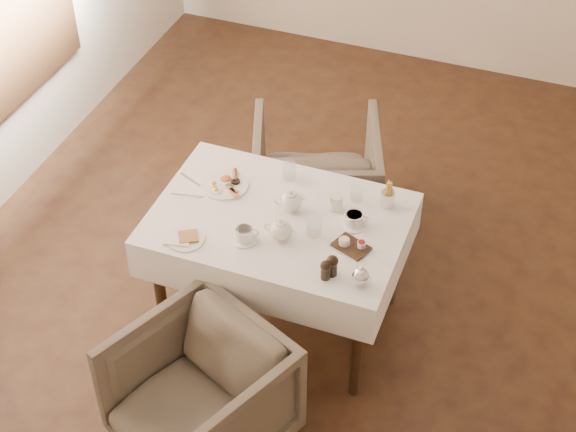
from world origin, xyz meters
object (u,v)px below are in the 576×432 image
(table, at_px, (279,234))
(armchair_far, at_px, (316,177))
(teapot_centre, at_px, (291,200))
(breakfast_plate, at_px, (225,184))
(armchair_near, at_px, (200,395))

(table, bearing_deg, armchair_far, 96.06)
(table, relative_size, armchair_far, 1.67)
(armchair_far, relative_size, teapot_centre, 4.94)
(table, height_order, breakfast_plate, breakfast_plate)
(armchair_near, distance_m, armchair_far, 1.71)
(armchair_near, bearing_deg, teapot_centre, 107.79)
(armchair_far, bearing_deg, table, 76.17)
(armchair_far, distance_m, breakfast_plate, 0.86)
(table, xyz_separation_m, teapot_centre, (0.04, 0.08, 0.18))
(table, height_order, armchair_near, table)
(teapot_centre, bearing_deg, breakfast_plate, 148.73)
(table, xyz_separation_m, armchair_far, (-0.09, 0.85, -0.29))
(table, distance_m, armchair_near, 0.92)
(table, distance_m, breakfast_plate, 0.40)
(armchair_far, height_order, breakfast_plate, breakfast_plate)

